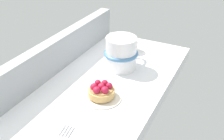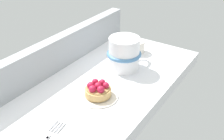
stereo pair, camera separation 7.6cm
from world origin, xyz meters
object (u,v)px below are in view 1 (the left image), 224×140
(raspberry_tart, at_px, (101,90))
(sugar_bowl, at_px, (130,45))
(coffee_mug, at_px, (121,53))
(dessert_plate, at_px, (102,96))

(raspberry_tart, bearing_deg, sugar_bowl, 8.87)
(coffee_mug, bearing_deg, sugar_bowl, 10.91)
(raspberry_tart, distance_m, sugar_bowl, 0.29)
(coffee_mug, height_order, sugar_bowl, coffee_mug)
(raspberry_tart, bearing_deg, dessert_plate, -19.13)
(dessert_plate, distance_m, raspberry_tart, 0.02)
(dessert_plate, relative_size, raspberry_tart, 1.53)
(coffee_mug, xyz_separation_m, sugar_bowl, (0.12, 0.02, -0.03))
(raspberry_tart, distance_m, coffee_mug, 0.17)
(dessert_plate, height_order, raspberry_tart, raspberry_tart)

